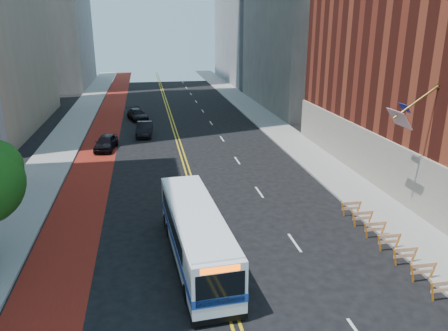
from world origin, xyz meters
TOP-DOWN VIEW (x-y plane):
  - ground at (0.00, 0.00)m, footprint 160.00×160.00m
  - sidewalk_left at (-12.00, 30.00)m, footprint 4.00×140.00m
  - sidewalk_right at (12.00, 30.00)m, footprint 4.00×140.00m
  - bus_lane_paint at (-8.10, 30.00)m, footprint 3.60×140.00m
  - center_line_inner at (-0.18, 30.00)m, footprint 0.14×140.00m
  - center_line_outer at (0.18, 30.00)m, footprint 0.14×140.00m
  - lane_dashes at (4.80, 38.00)m, footprint 0.14×98.20m
  - construction_barriers at (9.60, 3.42)m, footprint 1.42×10.91m
  - transit_bus at (-1.01, 5.10)m, footprint 3.08×11.02m
  - car_a at (-7.31, 27.87)m, footprint 2.42×4.62m
  - car_b at (-3.48, 32.94)m, footprint 1.96×4.74m
  - car_c at (-4.35, 41.49)m, footprint 3.19×5.19m

SIDE VIEW (x-z plane):
  - ground at x=0.00m, z-range 0.00..0.00m
  - center_line_inner at x=-0.18m, z-range 0.00..0.01m
  - center_line_outer at x=0.18m, z-range 0.00..0.01m
  - bus_lane_paint at x=-8.10m, z-range 0.00..0.01m
  - lane_dashes at x=4.80m, z-range 0.00..0.01m
  - sidewalk_left at x=-12.00m, z-range 0.00..0.15m
  - sidewalk_right at x=12.00m, z-range 0.00..0.15m
  - construction_barriers at x=9.60m, z-range 0.17..1.18m
  - car_c at x=-4.35m, z-range 0.00..1.40m
  - car_a at x=-7.31m, z-range 0.00..1.50m
  - car_b at x=-3.48m, z-range 0.00..1.53m
  - transit_bus at x=-1.01m, z-range 0.07..3.06m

